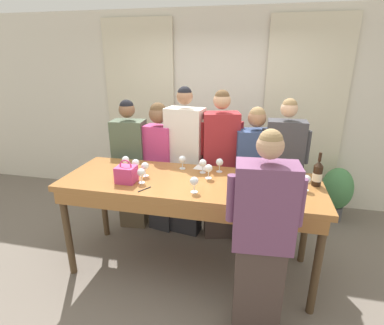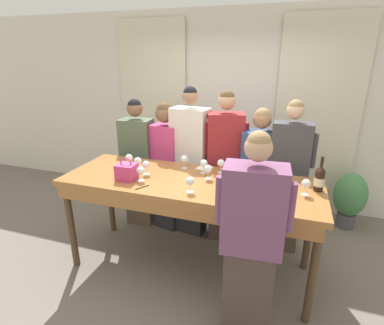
{
  "view_description": "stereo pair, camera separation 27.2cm",
  "coord_description": "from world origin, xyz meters",
  "px_view_note": "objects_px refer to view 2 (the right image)",
  "views": [
    {
      "loc": [
        0.62,
        -2.63,
        2.17
      ],
      "look_at": [
        0.0,
        0.09,
        1.17
      ],
      "focal_mm": 28.0,
      "sensor_mm": 36.0,
      "label": 1
    },
    {
      "loc": [
        0.88,
        -2.55,
        2.17
      ],
      "look_at": [
        0.0,
        0.09,
        1.17
      ],
      "focal_mm": 28.0,
      "sensor_mm": 36.0,
      "label": 2
    }
  ],
  "objects_px": {
    "handbag": "(127,172)",
    "wine_glass_back_mid": "(227,191)",
    "guest_striped_shirt": "(224,168)",
    "potted_plant": "(350,197)",
    "guest_cream_sweater": "(190,163)",
    "guest_navy_coat": "(257,179)",
    "wine_glass_front_mid": "(221,163)",
    "wine_glass_back_left": "(141,171)",
    "wine_glass_near_host": "(146,165)",
    "wine_glass_front_right": "(138,161)",
    "wine_glass_center_left": "(204,164)",
    "host_pouring": "(251,244)",
    "wine_glass_center_mid": "(129,158)",
    "wine_glass_back_right": "(190,182)",
    "tasting_bar": "(188,190)",
    "wine_glass_center_right": "(306,184)",
    "wine_glass_front_left": "(208,169)",
    "guest_olive_jacket": "(138,163)",
    "guest_beige_cap": "(288,178)",
    "wine_glass_by_handbag": "(184,159)",
    "wine_bottle": "(320,179)",
    "wine_glass_by_bottle": "(261,173)",
    "guest_pink_top": "(166,164)"
  },
  "relations": [
    {
      "from": "wine_glass_front_right",
      "to": "wine_glass_back_left",
      "type": "relative_size",
      "value": 1.0
    },
    {
      "from": "guest_olive_jacket",
      "to": "guest_beige_cap",
      "type": "relative_size",
      "value": 0.96
    },
    {
      "from": "wine_glass_by_handbag",
      "to": "guest_striped_shirt",
      "type": "distance_m",
      "value": 0.57
    },
    {
      "from": "guest_cream_sweater",
      "to": "guest_navy_coat",
      "type": "height_order",
      "value": "guest_cream_sweater"
    },
    {
      "from": "wine_glass_front_right",
      "to": "guest_pink_top",
      "type": "relative_size",
      "value": 0.09
    },
    {
      "from": "wine_glass_by_handbag",
      "to": "guest_cream_sweater",
      "type": "distance_m",
      "value": 0.45
    },
    {
      "from": "handbag",
      "to": "wine_glass_front_right",
      "type": "height_order",
      "value": "handbag"
    },
    {
      "from": "wine_glass_front_right",
      "to": "tasting_bar",
      "type": "bearing_deg",
      "value": -8.91
    },
    {
      "from": "tasting_bar",
      "to": "wine_glass_front_right",
      "type": "distance_m",
      "value": 0.63
    },
    {
      "from": "wine_glass_back_right",
      "to": "wine_glass_center_left",
      "type": "bearing_deg",
      "value": 91.84
    },
    {
      "from": "wine_glass_back_mid",
      "to": "guest_olive_jacket",
      "type": "xyz_separation_m",
      "value": [
        -1.39,
        1.04,
        -0.27
      ]
    },
    {
      "from": "wine_glass_back_left",
      "to": "wine_glass_near_host",
      "type": "distance_m",
      "value": 0.17
    },
    {
      "from": "wine_bottle",
      "to": "wine_glass_by_handbag",
      "type": "relative_size",
      "value": 2.21
    },
    {
      "from": "guest_cream_sweater",
      "to": "wine_glass_back_mid",
      "type": "bearing_deg",
      "value": -57.11
    },
    {
      "from": "handbag",
      "to": "wine_glass_center_mid",
      "type": "height_order",
      "value": "handbag"
    },
    {
      "from": "guest_olive_jacket",
      "to": "potted_plant",
      "type": "xyz_separation_m",
      "value": [
        2.65,
        0.74,
        -0.42
      ]
    },
    {
      "from": "guest_olive_jacket",
      "to": "potted_plant",
      "type": "height_order",
      "value": "guest_olive_jacket"
    },
    {
      "from": "wine_glass_center_mid",
      "to": "wine_glass_by_bottle",
      "type": "bearing_deg",
      "value": -0.12
    },
    {
      "from": "wine_glass_front_right",
      "to": "potted_plant",
      "type": "distance_m",
      "value": 2.77
    },
    {
      "from": "guest_striped_shirt",
      "to": "potted_plant",
      "type": "relative_size",
      "value": 2.41
    },
    {
      "from": "wine_glass_center_mid",
      "to": "guest_navy_coat",
      "type": "relative_size",
      "value": 0.09
    },
    {
      "from": "wine_glass_by_handbag",
      "to": "wine_glass_back_left",
      "type": "bearing_deg",
      "value": -121.95
    },
    {
      "from": "handbag",
      "to": "wine_glass_back_mid",
      "type": "xyz_separation_m",
      "value": [
        1.03,
        -0.17,
        0.02
      ]
    },
    {
      "from": "wine_glass_near_host",
      "to": "tasting_bar",
      "type": "bearing_deg",
      "value": -3.09
    },
    {
      "from": "wine_bottle",
      "to": "wine_glass_back_right",
      "type": "xyz_separation_m",
      "value": [
        -1.08,
        -0.4,
        -0.01
      ]
    },
    {
      "from": "wine_glass_center_mid",
      "to": "wine_glass_near_host",
      "type": "distance_m",
      "value": 0.3
    },
    {
      "from": "wine_glass_center_left",
      "to": "host_pouring",
      "type": "distance_m",
      "value": 1.1
    },
    {
      "from": "wine_glass_back_left",
      "to": "host_pouring",
      "type": "height_order",
      "value": "host_pouring"
    },
    {
      "from": "tasting_bar",
      "to": "guest_cream_sweater",
      "type": "bearing_deg",
      "value": 107.29
    },
    {
      "from": "wine_glass_by_handbag",
      "to": "guest_beige_cap",
      "type": "xyz_separation_m",
      "value": [
        1.07,
        0.4,
        -0.23
      ]
    },
    {
      "from": "wine_glass_front_left",
      "to": "wine_glass_center_mid",
      "type": "distance_m",
      "value": 0.9
    },
    {
      "from": "wine_glass_back_left",
      "to": "guest_olive_jacket",
      "type": "relative_size",
      "value": 0.09
    },
    {
      "from": "handbag",
      "to": "wine_glass_center_right",
      "type": "distance_m",
      "value": 1.66
    },
    {
      "from": "wine_glass_front_right",
      "to": "wine_glass_front_left",
      "type": "bearing_deg",
      "value": 0.91
    },
    {
      "from": "wine_bottle",
      "to": "wine_glass_center_right",
      "type": "xyz_separation_m",
      "value": [
        -0.11,
        -0.13,
        -0.01
      ]
    },
    {
      "from": "wine_glass_center_mid",
      "to": "guest_cream_sweater",
      "type": "bearing_deg",
      "value": 47.08
    },
    {
      "from": "guest_navy_coat",
      "to": "potted_plant",
      "type": "height_order",
      "value": "guest_navy_coat"
    },
    {
      "from": "guest_striped_shirt",
      "to": "host_pouring",
      "type": "height_order",
      "value": "guest_striped_shirt"
    },
    {
      "from": "guest_beige_cap",
      "to": "host_pouring",
      "type": "bearing_deg",
      "value": -99.19
    },
    {
      "from": "guest_olive_jacket",
      "to": "potted_plant",
      "type": "distance_m",
      "value": 2.79
    },
    {
      "from": "wine_glass_center_right",
      "to": "wine_glass_back_mid",
      "type": "height_order",
      "value": "same"
    },
    {
      "from": "wine_bottle",
      "to": "guest_striped_shirt",
      "type": "bearing_deg",
      "value": 150.67
    },
    {
      "from": "wine_glass_front_mid",
      "to": "wine_glass_center_mid",
      "type": "distance_m",
      "value": 0.99
    },
    {
      "from": "guest_beige_cap",
      "to": "wine_glass_by_handbag",
      "type": "bearing_deg",
      "value": -159.5
    },
    {
      "from": "wine_glass_front_mid",
      "to": "wine_glass_back_left",
      "type": "xyz_separation_m",
      "value": [
        -0.68,
        -0.45,
        0.0
      ]
    },
    {
      "from": "wine_glass_center_right",
      "to": "wine_glass_back_mid",
      "type": "xyz_separation_m",
      "value": [
        -0.62,
        -0.36,
        -0.0
      ]
    },
    {
      "from": "tasting_bar",
      "to": "wine_glass_by_bottle",
      "type": "xyz_separation_m",
      "value": [
        0.67,
        0.15,
        0.2
      ]
    },
    {
      "from": "wine_glass_center_mid",
      "to": "wine_glass_back_left",
      "type": "xyz_separation_m",
      "value": [
        0.3,
        -0.3,
        0.0
      ]
    },
    {
      "from": "wine_glass_center_mid",
      "to": "guest_cream_sweater",
      "type": "xyz_separation_m",
      "value": [
        0.51,
        0.55,
        -0.19
      ]
    },
    {
      "from": "wine_glass_front_right",
      "to": "guest_striped_shirt",
      "type": "xyz_separation_m",
      "value": [
        0.79,
        0.62,
        -0.2
      ]
    }
  ]
}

